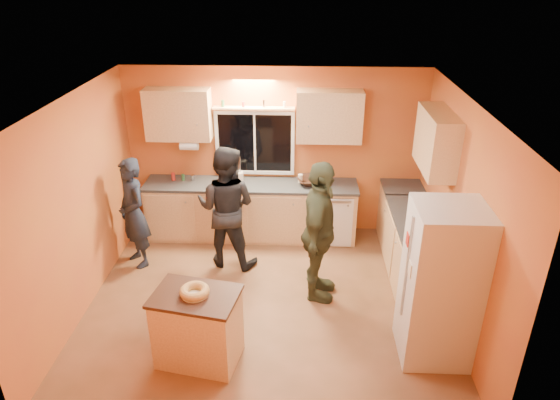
# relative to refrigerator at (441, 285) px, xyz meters

# --- Properties ---
(ground) EXTENTS (4.50, 4.50, 0.00)m
(ground) POSITION_rel_refrigerator_xyz_m (-1.89, 0.80, -0.90)
(ground) COLOR brown
(ground) RESTS_ON ground
(room_shell) EXTENTS (4.54, 4.04, 2.61)m
(room_shell) POSITION_rel_refrigerator_xyz_m (-1.77, 1.21, 0.72)
(room_shell) COLOR #BA522F
(room_shell) RESTS_ON ground
(back_counter) EXTENTS (4.23, 0.62, 0.90)m
(back_counter) POSITION_rel_refrigerator_xyz_m (-1.88, 2.50, -0.45)
(back_counter) COLOR tan
(back_counter) RESTS_ON ground
(right_counter) EXTENTS (0.62, 1.84, 0.90)m
(right_counter) POSITION_rel_refrigerator_xyz_m (0.06, 1.30, -0.45)
(right_counter) COLOR tan
(right_counter) RESTS_ON ground
(refrigerator) EXTENTS (0.72, 0.70, 1.80)m
(refrigerator) POSITION_rel_refrigerator_xyz_m (0.00, 0.00, 0.00)
(refrigerator) COLOR silver
(refrigerator) RESTS_ON ground
(island) EXTENTS (0.98, 0.75, 0.85)m
(island) POSITION_rel_refrigerator_xyz_m (-2.55, -0.23, -0.47)
(island) COLOR tan
(island) RESTS_ON ground
(bundt_pastry) EXTENTS (0.31, 0.31, 0.09)m
(bundt_pastry) POSITION_rel_refrigerator_xyz_m (-2.55, -0.23, -0.00)
(bundt_pastry) COLOR #B48449
(bundt_pastry) RESTS_ON island
(person_left) EXTENTS (0.67, 0.69, 1.59)m
(person_left) POSITION_rel_refrigerator_xyz_m (-3.79, 1.65, -0.10)
(person_left) COLOR black
(person_left) RESTS_ON ground
(person_center) EXTENTS (0.98, 0.83, 1.76)m
(person_center) POSITION_rel_refrigerator_xyz_m (-2.50, 1.73, -0.02)
(person_center) COLOR black
(person_center) RESTS_ON ground
(person_right) EXTENTS (0.62, 1.15, 1.86)m
(person_right) POSITION_rel_refrigerator_xyz_m (-1.25, 0.99, 0.03)
(person_right) COLOR #333622
(person_right) RESTS_ON ground
(mixing_bowl) EXTENTS (0.47, 0.47, 0.10)m
(mixing_bowl) POSITION_rel_refrigerator_xyz_m (-1.33, 2.54, 0.05)
(mixing_bowl) COLOR black
(mixing_bowl) RESTS_ON back_counter
(utensil_crock) EXTENTS (0.14, 0.14, 0.17)m
(utensil_crock) POSITION_rel_refrigerator_xyz_m (-2.42, 2.54, 0.09)
(utensil_crock) COLOR beige
(utensil_crock) RESTS_ON back_counter
(potted_plant) EXTENTS (0.31, 0.29, 0.28)m
(potted_plant) POSITION_rel_refrigerator_xyz_m (-0.01, 0.54, 0.14)
(potted_plant) COLOR gray
(potted_plant) RESTS_ON right_counter
(red_box) EXTENTS (0.17, 0.14, 0.07)m
(red_box) POSITION_rel_refrigerator_xyz_m (0.06, 1.53, 0.04)
(red_box) COLOR #B2251B
(red_box) RESTS_ON right_counter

